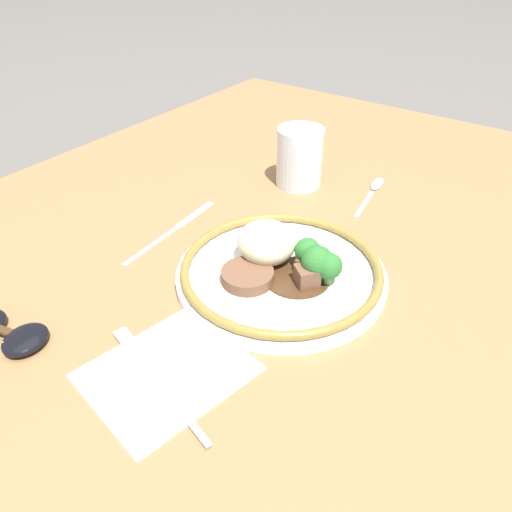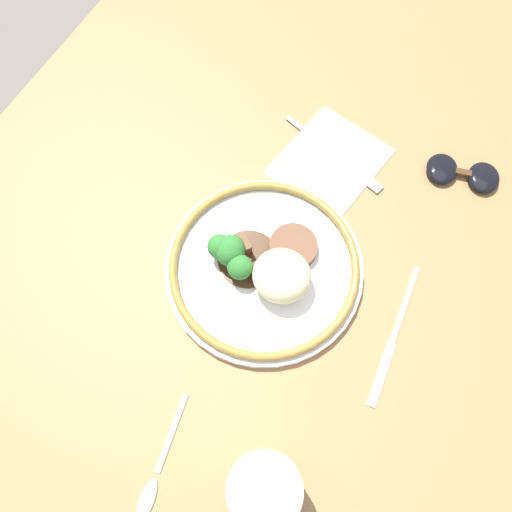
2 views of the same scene
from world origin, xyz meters
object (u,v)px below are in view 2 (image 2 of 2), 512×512
object	(u,v)px
spoon	(153,483)
sunglasses	(463,173)
knife	(393,339)
juice_glass	(264,488)
fork	(342,160)
plate	(264,265)

from	to	relation	value
spoon	sunglasses	world-z (taller)	sunglasses
spoon	knife	bearing A→B (deg)	137.85
sunglasses	juice_glass	bearing A→B (deg)	-20.97
knife	fork	bearing A→B (deg)	-146.07
knife	spoon	distance (m)	0.35
knife	sunglasses	world-z (taller)	sunglasses
plate	juice_glass	distance (m)	0.28
fork	spoon	xyz separation A→B (m)	(0.52, -0.02, -0.00)
juice_glass	sunglasses	xyz separation A→B (m)	(-0.52, 0.07, -0.04)
juice_glass	fork	size ratio (longest dim) A/B	0.54
fork	knife	bearing A→B (deg)	-35.40
fork	spoon	world-z (taller)	same
plate	knife	world-z (taller)	plate
knife	sunglasses	xyz separation A→B (m)	(-0.28, -0.00, 0.01)
plate	knife	xyz separation A→B (m)	(0.01, 0.20, -0.02)
plate	knife	bearing A→B (deg)	87.53
plate	sunglasses	world-z (taller)	plate
juice_glass	sunglasses	world-z (taller)	juice_glass
juice_glass	knife	xyz separation A→B (m)	(-0.24, 0.07, -0.04)
plate	fork	bearing A→B (deg)	173.50
fork	spoon	distance (m)	0.52
fork	sunglasses	bearing A→B (deg)	35.92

